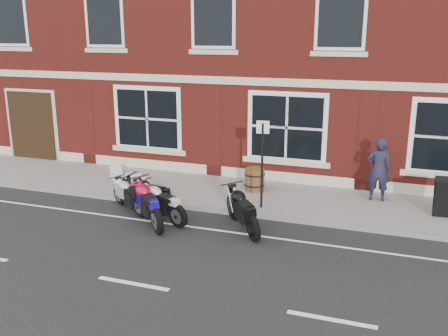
{
  "coord_description": "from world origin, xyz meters",
  "views": [
    {
      "loc": [
        4.76,
        -11.06,
        5.02
      ],
      "look_at": [
        0.37,
        1.6,
        1.28
      ],
      "focal_mm": 40.0,
      "sensor_mm": 36.0,
      "label": 1
    }
  ],
  "objects_px": {
    "moto_sport_red": "(148,201)",
    "moto_sport_black": "(148,192)",
    "moto_naked_black": "(243,208)",
    "a_board_sign": "(447,198)",
    "moto_sport_silver": "(160,201)",
    "pedestrian_left": "(379,169)",
    "moto_touring_silver": "(129,193)",
    "parking_sign": "(262,158)",
    "barrel_planter": "(255,179)"
  },
  "relations": [
    {
      "from": "moto_touring_silver",
      "to": "pedestrian_left",
      "type": "height_order",
      "value": "pedestrian_left"
    },
    {
      "from": "moto_sport_black",
      "to": "pedestrian_left",
      "type": "bearing_deg",
      "value": -53.91
    },
    {
      "from": "moto_touring_silver",
      "to": "moto_sport_silver",
      "type": "distance_m",
      "value": 1.27
    },
    {
      "from": "moto_sport_black",
      "to": "barrel_planter",
      "type": "height_order",
      "value": "moto_sport_black"
    },
    {
      "from": "moto_sport_black",
      "to": "moto_naked_black",
      "type": "xyz_separation_m",
      "value": [
        2.99,
        -0.45,
        0.04
      ]
    },
    {
      "from": "moto_touring_silver",
      "to": "moto_sport_black",
      "type": "bearing_deg",
      "value": -38.28
    },
    {
      "from": "moto_naked_black",
      "to": "parking_sign",
      "type": "xyz_separation_m",
      "value": [
        0.12,
        1.38,
        0.99
      ]
    },
    {
      "from": "pedestrian_left",
      "to": "a_board_sign",
      "type": "bearing_deg",
      "value": 153.83
    },
    {
      "from": "moto_touring_silver",
      "to": "pedestrian_left",
      "type": "bearing_deg",
      "value": -32.44
    },
    {
      "from": "moto_sport_silver",
      "to": "moto_sport_black",
      "type": "bearing_deg",
      "value": 73.44
    },
    {
      "from": "a_board_sign",
      "to": "barrel_planter",
      "type": "relative_size",
      "value": 1.5
    },
    {
      "from": "moto_sport_silver",
      "to": "a_board_sign",
      "type": "bearing_deg",
      "value": -46.58
    },
    {
      "from": "moto_sport_red",
      "to": "moto_sport_silver",
      "type": "relative_size",
      "value": 0.9
    },
    {
      "from": "pedestrian_left",
      "to": "a_board_sign",
      "type": "height_order",
      "value": "pedestrian_left"
    },
    {
      "from": "moto_sport_red",
      "to": "parking_sign",
      "type": "bearing_deg",
      "value": -9.72
    },
    {
      "from": "moto_sport_red",
      "to": "parking_sign",
      "type": "height_order",
      "value": "parking_sign"
    },
    {
      "from": "moto_sport_black",
      "to": "moto_naked_black",
      "type": "height_order",
      "value": "moto_naked_black"
    },
    {
      "from": "moto_sport_silver",
      "to": "parking_sign",
      "type": "bearing_deg",
      "value": -33.07
    },
    {
      "from": "moto_sport_silver",
      "to": "barrel_planter",
      "type": "distance_m",
      "value": 3.5
    },
    {
      "from": "moto_sport_red",
      "to": "moto_sport_black",
      "type": "distance_m",
      "value": 0.98
    },
    {
      "from": "moto_sport_red",
      "to": "a_board_sign",
      "type": "relative_size",
      "value": 1.64
    },
    {
      "from": "moto_sport_silver",
      "to": "pedestrian_left",
      "type": "xyz_separation_m",
      "value": [
        5.49,
        3.26,
        0.52
      ]
    },
    {
      "from": "moto_naked_black",
      "to": "a_board_sign",
      "type": "height_order",
      "value": "a_board_sign"
    },
    {
      "from": "a_board_sign",
      "to": "moto_touring_silver",
      "type": "bearing_deg",
      "value": -170.4
    },
    {
      "from": "a_board_sign",
      "to": "barrel_planter",
      "type": "height_order",
      "value": "a_board_sign"
    },
    {
      "from": "moto_touring_silver",
      "to": "moto_sport_black",
      "type": "height_order",
      "value": "moto_touring_silver"
    },
    {
      "from": "pedestrian_left",
      "to": "parking_sign",
      "type": "bearing_deg",
      "value": 27.4
    },
    {
      "from": "moto_sport_silver",
      "to": "moto_naked_black",
      "type": "xyz_separation_m",
      "value": [
        2.31,
        0.14,
        0.03
      ]
    },
    {
      "from": "moto_naked_black",
      "to": "parking_sign",
      "type": "height_order",
      "value": "parking_sign"
    },
    {
      "from": "moto_touring_silver",
      "to": "moto_sport_red",
      "type": "relative_size",
      "value": 0.91
    },
    {
      "from": "moto_touring_silver",
      "to": "moto_sport_black",
      "type": "distance_m",
      "value": 0.55
    },
    {
      "from": "moto_sport_black",
      "to": "moto_sport_silver",
      "type": "xyz_separation_m",
      "value": [
        0.67,
        -0.59,
        0.02
      ]
    },
    {
      "from": "moto_sport_silver",
      "to": "barrel_planter",
      "type": "bearing_deg",
      "value": -6.41
    },
    {
      "from": "moto_naked_black",
      "to": "barrel_planter",
      "type": "height_order",
      "value": "moto_naked_black"
    },
    {
      "from": "moto_sport_black",
      "to": "barrel_planter",
      "type": "bearing_deg",
      "value": -33.4
    },
    {
      "from": "moto_sport_red",
      "to": "pedestrian_left",
      "type": "bearing_deg",
      "value": -12.1
    },
    {
      "from": "moto_sport_black",
      "to": "barrel_planter",
      "type": "relative_size",
      "value": 2.83
    },
    {
      "from": "pedestrian_left",
      "to": "barrel_planter",
      "type": "height_order",
      "value": "pedestrian_left"
    },
    {
      "from": "barrel_planter",
      "to": "moto_naked_black",
      "type": "bearing_deg",
      "value": -80.14
    },
    {
      "from": "moto_sport_red",
      "to": "moto_naked_black",
      "type": "bearing_deg",
      "value": -34.59
    },
    {
      "from": "moto_naked_black",
      "to": "a_board_sign",
      "type": "distance_m",
      "value": 5.51
    },
    {
      "from": "moto_touring_silver",
      "to": "moto_sport_red",
      "type": "bearing_deg",
      "value": -90.65
    },
    {
      "from": "barrel_planter",
      "to": "parking_sign",
      "type": "relative_size",
      "value": 0.28
    },
    {
      "from": "pedestrian_left",
      "to": "moto_sport_black",
      "type": "bearing_deg",
      "value": 21.2
    },
    {
      "from": "moto_sport_black",
      "to": "a_board_sign",
      "type": "xyz_separation_m",
      "value": [
        7.99,
        1.86,
        0.13
      ]
    },
    {
      "from": "moto_naked_black",
      "to": "moto_sport_black",
      "type": "bearing_deg",
      "value": 134.58
    },
    {
      "from": "moto_sport_silver",
      "to": "moto_sport_red",
      "type": "bearing_deg",
      "value": 167.17
    },
    {
      "from": "moto_sport_black",
      "to": "parking_sign",
      "type": "relative_size",
      "value": 0.81
    },
    {
      "from": "moto_sport_silver",
      "to": "pedestrian_left",
      "type": "height_order",
      "value": "pedestrian_left"
    },
    {
      "from": "moto_sport_black",
      "to": "moto_sport_silver",
      "type": "relative_size",
      "value": 1.03
    }
  ]
}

